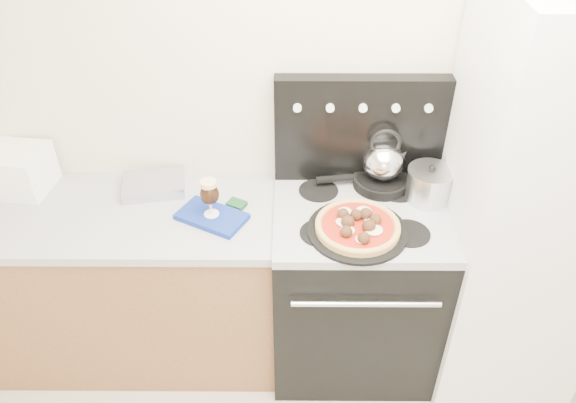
{
  "coord_description": "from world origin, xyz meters",
  "views": [
    {
      "loc": [
        -0.23,
        -0.75,
        2.42
      ],
      "look_at": [
        -0.24,
        1.05,
        1.07
      ],
      "focal_mm": 35.0,
      "sensor_mm": 36.0,
      "label": 1
    }
  ],
  "objects_px": {
    "base_cabinet": "(128,286)",
    "stock_pot": "(429,186)",
    "toaster_oven": "(12,170)",
    "beer_glass": "(210,198)",
    "stove_body": "(353,289)",
    "pizza": "(358,225)",
    "oven_mitt": "(212,217)",
    "pizza_pan": "(357,231)",
    "tea_kettle": "(384,158)",
    "skillet": "(381,182)",
    "fridge": "(526,210)"
  },
  "relations": [
    {
      "from": "toaster_oven",
      "to": "pizza_pan",
      "type": "relative_size",
      "value": 0.77
    },
    {
      "from": "toaster_oven",
      "to": "pizza_pan",
      "type": "xyz_separation_m",
      "value": [
        1.55,
        -0.34,
        -0.07
      ]
    },
    {
      "from": "fridge",
      "to": "pizza_pan",
      "type": "distance_m",
      "value": 0.74
    },
    {
      "from": "fridge",
      "to": "toaster_oven",
      "type": "relative_size",
      "value": 5.95
    },
    {
      "from": "pizza_pan",
      "to": "stock_pot",
      "type": "distance_m",
      "value": 0.41
    },
    {
      "from": "pizza",
      "to": "skillet",
      "type": "height_order",
      "value": "pizza"
    },
    {
      "from": "pizza_pan",
      "to": "tea_kettle",
      "type": "relative_size",
      "value": 1.99
    },
    {
      "from": "base_cabinet",
      "to": "skillet",
      "type": "relative_size",
      "value": 5.69
    },
    {
      "from": "base_cabinet",
      "to": "stock_pot",
      "type": "height_order",
      "value": "stock_pot"
    },
    {
      "from": "oven_mitt",
      "to": "skillet",
      "type": "distance_m",
      "value": 0.79
    },
    {
      "from": "fridge",
      "to": "skillet",
      "type": "bearing_deg",
      "value": 159.78
    },
    {
      "from": "toaster_oven",
      "to": "pizza_pan",
      "type": "distance_m",
      "value": 1.58
    },
    {
      "from": "oven_mitt",
      "to": "beer_glass",
      "type": "distance_m",
      "value": 0.1
    },
    {
      "from": "toaster_oven",
      "to": "oven_mitt",
      "type": "height_order",
      "value": "toaster_oven"
    },
    {
      "from": "beer_glass",
      "to": "skillet",
      "type": "distance_m",
      "value": 0.79
    },
    {
      "from": "stove_body",
      "to": "pizza",
      "type": "bearing_deg",
      "value": -102.54
    },
    {
      "from": "toaster_oven",
      "to": "pizza",
      "type": "relative_size",
      "value": 0.91
    },
    {
      "from": "tea_kettle",
      "to": "stock_pot",
      "type": "xyz_separation_m",
      "value": [
        0.19,
        -0.1,
        -0.08
      ]
    },
    {
      "from": "skillet",
      "to": "beer_glass",
      "type": "bearing_deg",
      "value": -163.4
    },
    {
      "from": "beer_glass",
      "to": "toaster_oven",
      "type": "bearing_deg",
      "value": 166.19
    },
    {
      "from": "beer_glass",
      "to": "base_cabinet",
      "type": "bearing_deg",
      "value": 172.96
    },
    {
      "from": "stove_body",
      "to": "pizza",
      "type": "height_order",
      "value": "pizza"
    },
    {
      "from": "pizza_pan",
      "to": "pizza",
      "type": "bearing_deg",
      "value": 0.0
    },
    {
      "from": "beer_glass",
      "to": "pizza_pan",
      "type": "distance_m",
      "value": 0.63
    },
    {
      "from": "tea_kettle",
      "to": "fridge",
      "type": "bearing_deg",
      "value": -38.15
    },
    {
      "from": "stove_body",
      "to": "oven_mitt",
      "type": "distance_m",
      "value": 0.8
    },
    {
      "from": "base_cabinet",
      "to": "beer_glass",
      "type": "height_order",
      "value": "beer_glass"
    },
    {
      "from": "base_cabinet",
      "to": "toaster_oven",
      "type": "height_order",
      "value": "toaster_oven"
    },
    {
      "from": "oven_mitt",
      "to": "stock_pot",
      "type": "height_order",
      "value": "stock_pot"
    },
    {
      "from": "toaster_oven",
      "to": "beer_glass",
      "type": "xyz_separation_m",
      "value": [
        0.93,
        -0.23,
        0.01
      ]
    },
    {
      "from": "fridge",
      "to": "beer_glass",
      "type": "bearing_deg",
      "value": -179.72
    },
    {
      "from": "base_cabinet",
      "to": "stock_pot",
      "type": "distance_m",
      "value": 1.52
    },
    {
      "from": "oven_mitt",
      "to": "pizza_pan",
      "type": "xyz_separation_m",
      "value": [
        0.62,
        -0.11,
        0.01
      ]
    },
    {
      "from": "fridge",
      "to": "oven_mitt",
      "type": "bearing_deg",
      "value": -179.72
    },
    {
      "from": "beer_glass",
      "to": "stock_pot",
      "type": "height_order",
      "value": "beer_glass"
    },
    {
      "from": "oven_mitt",
      "to": "pizza",
      "type": "xyz_separation_m",
      "value": [
        0.62,
        -0.11,
        0.05
      ]
    },
    {
      "from": "base_cabinet",
      "to": "oven_mitt",
      "type": "height_order",
      "value": "oven_mitt"
    },
    {
      "from": "pizza_pan",
      "to": "pizza",
      "type": "xyz_separation_m",
      "value": [
        0.0,
        0.0,
        0.03
      ]
    },
    {
      "from": "base_cabinet",
      "to": "skillet",
      "type": "height_order",
      "value": "skillet"
    },
    {
      "from": "stock_pot",
      "to": "skillet",
      "type": "bearing_deg",
      "value": 153.0
    },
    {
      "from": "fridge",
      "to": "stove_body",
      "type": "bearing_deg",
      "value": 177.95
    },
    {
      "from": "base_cabinet",
      "to": "stove_body",
      "type": "height_order",
      "value": "stove_body"
    },
    {
      "from": "oven_mitt",
      "to": "beer_glass",
      "type": "xyz_separation_m",
      "value": [
        0.0,
        0.0,
        0.1
      ]
    },
    {
      "from": "oven_mitt",
      "to": "pizza_pan",
      "type": "bearing_deg",
      "value": -9.85
    },
    {
      "from": "oven_mitt",
      "to": "pizza",
      "type": "height_order",
      "value": "pizza"
    },
    {
      "from": "base_cabinet",
      "to": "stock_pot",
      "type": "bearing_deg",
      "value": 2.82
    },
    {
      "from": "pizza_pan",
      "to": "skillet",
      "type": "distance_m",
      "value": 0.36
    },
    {
      "from": "stock_pot",
      "to": "tea_kettle",
      "type": "bearing_deg",
      "value": 153.0
    },
    {
      "from": "beer_glass",
      "to": "skillet",
      "type": "xyz_separation_m",
      "value": [
        0.75,
        0.22,
        -0.07
      ]
    },
    {
      "from": "base_cabinet",
      "to": "pizza_pan",
      "type": "relative_size",
      "value": 3.48
    }
  ]
}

